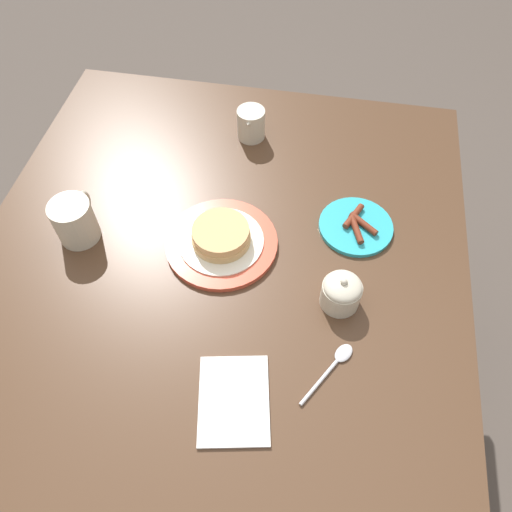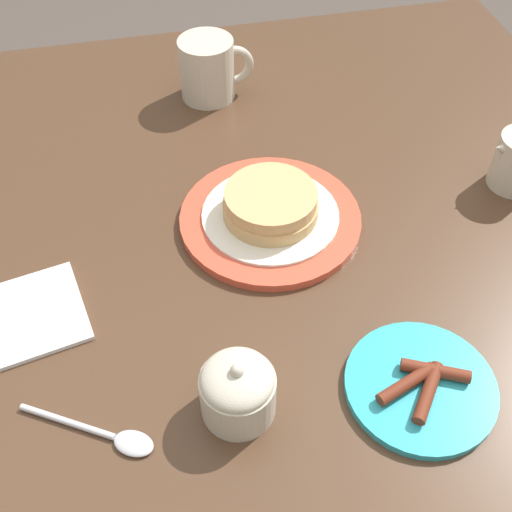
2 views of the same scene
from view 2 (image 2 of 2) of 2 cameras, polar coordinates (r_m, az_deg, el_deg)
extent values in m
plane|color=#51473F|center=(1.49, -0.39, -18.56)|extent=(8.00, 8.00, 0.00)
cube|color=#4C3321|center=(0.85, -0.64, 2.01)|extent=(1.14, 1.03, 0.03)
cube|color=#4C3321|center=(1.57, 14.38, 6.84)|extent=(0.07, 0.07, 0.74)
cylinder|color=#DB5138|center=(0.84, 1.28, 3.31)|extent=(0.24, 0.24, 0.01)
cylinder|color=white|center=(0.83, 1.29, 3.70)|extent=(0.18, 0.18, 0.00)
cylinder|color=tan|center=(0.83, 1.30, 4.25)|extent=(0.12, 0.12, 0.02)
cylinder|color=tan|center=(0.81, 1.32, 5.18)|extent=(0.12, 0.12, 0.02)
cylinder|color=#2DADBC|center=(0.71, 14.40, -11.17)|extent=(0.16, 0.16, 0.01)
cylinder|color=maroon|center=(0.69, 13.24, -11.00)|extent=(0.07, 0.04, 0.01)
cylinder|color=maroon|center=(0.71, 15.65, -9.80)|extent=(0.07, 0.04, 0.01)
cylinder|color=maroon|center=(0.69, 15.04, -11.64)|extent=(0.06, 0.07, 0.01)
cylinder|color=beige|center=(1.04, -4.48, 16.23)|extent=(0.09, 0.09, 0.10)
torus|color=beige|center=(1.05, -2.09, 16.54)|extent=(0.07, 0.01, 0.07)
cylinder|color=#472819|center=(1.02, -4.62, 18.14)|extent=(0.08, 0.08, 0.00)
cone|color=beige|center=(0.91, 21.08, 9.08)|extent=(0.03, 0.03, 0.04)
cylinder|color=beige|center=(0.66, -1.61, -12.21)|extent=(0.08, 0.08, 0.05)
ellipsoid|color=beige|center=(0.63, -1.67, -10.89)|extent=(0.07, 0.07, 0.03)
sphere|color=beige|center=(0.62, -1.70, -10.15)|extent=(0.01, 0.01, 0.01)
cube|color=white|center=(0.79, -20.80, -5.43)|extent=(0.18, 0.15, 0.01)
cylinder|color=silver|center=(0.70, -16.43, -13.95)|extent=(0.09, 0.06, 0.01)
ellipsoid|color=silver|center=(0.67, -10.82, -16.05)|extent=(0.05, 0.04, 0.01)
camera|label=1|loc=(0.65, -89.82, 35.38)|focal=35.00mm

